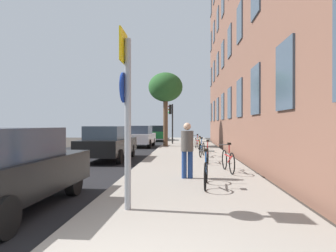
{
  "coord_description": "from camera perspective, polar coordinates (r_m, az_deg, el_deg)",
  "views": [
    {
      "loc": [
        0.92,
        -2.45,
        1.68
      ],
      "look_at": [
        0.15,
        10.0,
        1.64
      ],
      "focal_mm": 31.22,
      "sensor_mm": 36.0,
      "label": 1
    }
  ],
  "objects": [
    {
      "name": "ground_plane",
      "position": [
        17.85,
        -7.24,
        -5.23
      ],
      "size": [
        41.8,
        41.8,
        0.0
      ],
      "primitive_type": "plane",
      "color": "#332D28"
    },
    {
      "name": "road_asphalt",
      "position": [
        18.35,
        -13.72,
        -5.07
      ],
      "size": [
        7.0,
        38.0,
        0.01
      ],
      "primitive_type": "cube",
      "color": "black",
      "rests_on": "ground"
    },
    {
      "name": "sidewalk",
      "position": [
        17.53,
        4.12,
        -5.13
      ],
      "size": [
        4.2,
        38.0,
        0.12
      ],
      "primitive_type": "cube",
      "color": "gray",
      "rests_on": "ground"
    },
    {
      "name": "sign_post",
      "position": [
        5.46,
        -8.12,
        3.84
      ],
      "size": [
        0.16,
        0.6,
        3.31
      ],
      "color": "gray",
      "rests_on": "sidewalk"
    },
    {
      "name": "traffic_light",
      "position": [
        24.45,
        0.63,
        1.88
      ],
      "size": [
        0.43,
        0.24,
        3.32
      ],
      "color": "black",
      "rests_on": "sidewalk"
    },
    {
      "name": "tree_near",
      "position": [
        21.95,
        -0.48,
        7.41
      ],
      "size": [
        2.55,
        2.55,
        5.48
      ],
      "color": "brown",
      "rests_on": "sidewalk"
    },
    {
      "name": "bicycle_0",
      "position": [
        7.56,
        7.42,
        -8.84
      ],
      "size": [
        0.42,
        1.68,
        0.97
      ],
      "color": "black",
      "rests_on": "sidewalk"
    },
    {
      "name": "bicycle_1",
      "position": [
        10.01,
        11.64,
        -6.58
      ],
      "size": [
        0.42,
        1.74,
        0.98
      ],
      "color": "black",
      "rests_on": "sidewalk"
    },
    {
      "name": "bicycle_2",
      "position": [
        12.34,
        7.73,
        -5.37
      ],
      "size": [
        0.42,
        1.61,
        0.95
      ],
      "color": "black",
      "rests_on": "sidewalk"
    },
    {
      "name": "bicycle_3",
      "position": [
        14.72,
        6.64,
        -4.46
      ],
      "size": [
        0.49,
        1.6,
        0.96
      ],
      "color": "black",
      "rests_on": "sidewalk"
    },
    {
      "name": "bicycle_4",
      "position": [
        17.1,
        6.21,
        -3.84
      ],
      "size": [
        0.42,
        1.63,
        0.93
      ],
      "color": "black",
      "rests_on": "sidewalk"
    },
    {
      "name": "bicycle_5",
      "position": [
        19.49,
        5.71,
        -3.29
      ],
      "size": [
        0.42,
        1.73,
        0.97
      ],
      "color": "black",
      "rests_on": "sidewalk"
    },
    {
      "name": "pedestrian_0",
      "position": [
        8.61,
        3.77,
        -4.02
      ],
      "size": [
        0.38,
        0.38,
        1.63
      ],
      "color": "navy",
      "rests_on": "sidewalk"
    },
    {
      "name": "car_0",
      "position": [
        6.46,
        -29.1,
        -7.33
      ],
      "size": [
        1.85,
        4.27,
        1.62
      ],
      "color": "black",
      "rests_on": "road_asphalt"
    },
    {
      "name": "car_1",
      "position": [
        14.24,
        -11.55,
        -3.2
      ],
      "size": [
        1.94,
        4.5,
        1.62
      ],
      "color": "black",
      "rests_on": "road_asphalt"
    },
    {
      "name": "car_2",
      "position": [
        22.35,
        -5.41,
        -1.97
      ],
      "size": [
        1.93,
        4.01,
        1.62
      ],
      "color": "silver",
      "rests_on": "road_asphalt"
    },
    {
      "name": "car_3",
      "position": [
        30.55,
        -2.03,
        -1.39
      ],
      "size": [
        1.83,
        3.96,
        1.62
      ],
      "color": "#19662D",
      "rests_on": "road_asphalt"
    }
  ]
}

